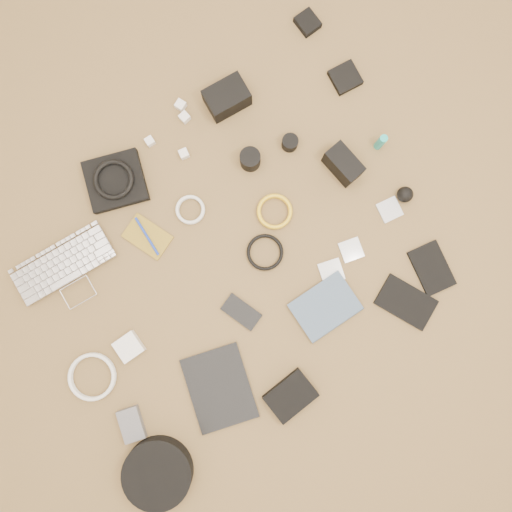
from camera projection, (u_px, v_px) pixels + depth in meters
room_shell at (185, 180)px, 0.43m from camera, size 4.04×4.04×2.58m
laptop at (70, 276)px, 1.66m from camera, size 0.37×0.28×0.03m
headphone_pouch at (116, 181)px, 1.68m from camera, size 0.25×0.24×0.03m
headphones at (113, 180)px, 1.66m from camera, size 0.16×0.16×0.02m
charger_a at (150, 141)px, 1.69m from camera, size 0.03×0.03×0.03m
charger_b at (185, 117)px, 1.70m from camera, size 0.03×0.03×0.03m
charger_c at (181, 105)px, 1.70m from camera, size 0.04×0.04×0.03m
charger_d at (184, 154)px, 1.69m from camera, size 0.04×0.04×0.03m
dslr_camera at (227, 98)px, 1.68m from camera, size 0.15×0.12×0.08m
lens_pouch at (308, 23)px, 1.72m from camera, size 0.07×0.08×0.03m
notebook_olive at (148, 237)px, 1.68m from camera, size 0.14×0.17×0.01m
pen_blue at (147, 236)px, 1.67m from camera, size 0.03×0.15×0.01m
cable_white_a at (191, 210)px, 1.69m from camera, size 0.10×0.10×0.01m
lens_a at (250, 159)px, 1.66m from camera, size 0.07×0.07×0.07m
lens_b at (290, 143)px, 1.68m from camera, size 0.06×0.06×0.05m
card_reader at (345, 78)px, 1.71m from camera, size 0.11×0.11×0.02m
power_brick at (129, 347)px, 1.65m from camera, size 0.08×0.08×0.03m
cable_white_b at (93, 376)px, 1.65m from camera, size 0.18×0.18×0.01m
cable_black at (265, 252)px, 1.68m from camera, size 0.14×0.14×0.01m
cable_yellow at (274, 212)px, 1.68m from camera, size 0.16×0.16×0.01m
flash at (343, 165)px, 1.65m from camera, size 0.07×0.13×0.10m
lens_cleaner at (381, 142)px, 1.66m from camera, size 0.03×0.03×0.09m
battery_charger at (132, 424)px, 1.63m from camera, size 0.10×0.13×0.03m
tablet at (219, 388)px, 1.65m from camera, size 0.28×0.31×0.01m
phone at (241, 312)px, 1.66m from camera, size 0.10×0.14×0.01m
filter_case_left at (331, 272)px, 1.67m from camera, size 0.10×0.10×0.01m
filter_case_mid at (351, 250)px, 1.68m from camera, size 0.09×0.09×0.01m
filter_case_right at (390, 210)px, 1.69m from camera, size 0.09×0.09×0.01m
air_blower at (405, 194)px, 1.67m from camera, size 0.07×0.07×0.05m
headphone_case at (158, 473)px, 1.61m from camera, size 0.29×0.29×0.06m
drive_case at (291, 396)px, 1.63m from camera, size 0.15×0.11×0.04m
paperback at (338, 326)px, 1.66m from camera, size 0.22×0.17×0.02m
notebook_black_a at (406, 302)px, 1.66m from camera, size 0.17×0.21×0.01m
notebook_black_b at (432, 268)px, 1.67m from camera, size 0.14×0.18×0.01m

